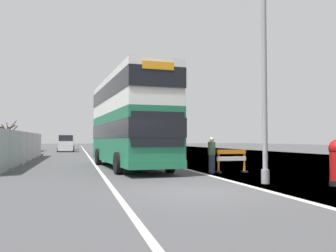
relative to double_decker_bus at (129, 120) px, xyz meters
The scene contains 11 objects.
ground 9.78m from the double_decker_bus, 82.54° to the right, with size 140.00×280.00×0.10m.
double_decker_bus is the anchor object (origin of this frame).
lamppost_foreground 9.24m from the double_decker_bus, 65.91° to the right, with size 0.29×0.70×9.00m.
roadworks_barrier 6.22m from the double_decker_bus, 42.93° to the right, with size 1.51×0.53×1.08m.
construction_site_fence 9.28m from the double_decker_bus, 131.93° to the left, with size 0.44×20.60×2.12m.
car_oncoming_near 19.56m from the double_decker_bus, 88.02° to the left, with size 2.09×4.29×2.31m.
car_receding_mid 29.40m from the double_decker_bus, 98.04° to the left, with size 2.06×4.06×2.12m.
car_receding_far 38.83m from the double_decker_bus, 96.09° to the left, with size 1.96×4.13×2.14m.
bare_tree_far_verge_mid 31.15m from the double_decker_bus, 112.25° to the left, with size 2.77×2.09×3.45m.
bare_tree_far_verge_far 52.44m from the double_decker_bus, 106.18° to the left, with size 2.92×2.67×5.08m.
pedestrian_at_kerb 5.55m from the double_decker_bus, 51.00° to the right, with size 0.34×0.34×1.68m.
Camera 1 is at (-3.44, -10.60, 1.55)m, focal length 39.22 mm.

